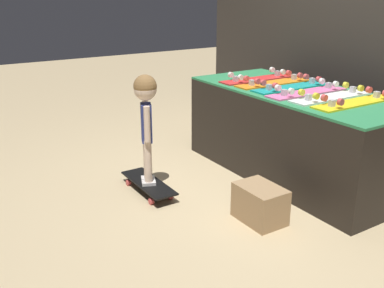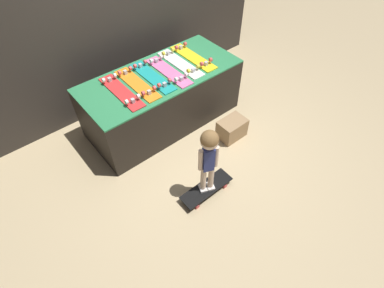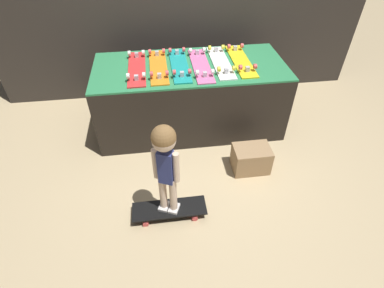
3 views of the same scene
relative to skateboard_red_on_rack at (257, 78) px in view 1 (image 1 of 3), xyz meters
The scene contains 12 objects.
ground_plane 1.11m from the skateboard_red_on_rack, 42.25° to the right, with size 16.00×16.00×0.00m, color tan.
back_wall 1.06m from the skateboard_red_on_rack, 56.01° to the left, with size 4.77×0.10×2.21m.
display_rack 0.70m from the skateboard_red_on_rack, ahead, with size 2.09×0.92×0.79m.
skateboard_red_on_rack is the anchor object (origin of this frame).
skateboard_orange_on_rack 0.23m from the skateboard_red_on_rack, ahead, with size 0.18×0.80×0.09m.
skateboard_teal_on_rack 0.46m from the skateboard_red_on_rack, ahead, with size 0.18×0.80×0.09m.
skateboard_pink_on_rack 0.68m from the skateboard_red_on_rack, ahead, with size 0.18×0.80×0.09m.
skateboard_white_on_rack 0.91m from the skateboard_red_on_rack, ahead, with size 0.18×0.80×0.09m.
skateboard_yellow_on_rack 1.14m from the skateboard_red_on_rack, ahead, with size 0.18×0.80×0.09m.
skateboard_on_floor 1.53m from the skateboard_red_on_rack, 81.07° to the right, with size 0.66×0.21×0.09m.
child 1.34m from the skateboard_red_on_rack, 81.07° to the right, with size 0.21×0.19×0.92m.
storage_box 1.54m from the skateboard_red_on_rack, 37.91° to the right, with size 0.37×0.26×0.27m.
Camera 1 is at (2.77, -2.35, 1.65)m, focal length 42.00 mm.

